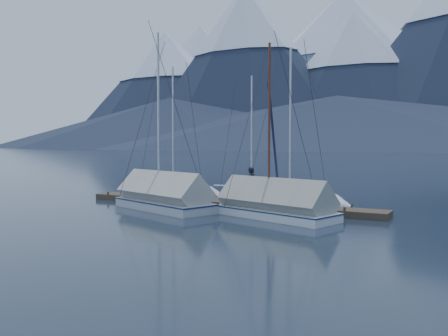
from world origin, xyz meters
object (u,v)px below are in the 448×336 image
(sailboat_open_right, at_px, (298,202))
(sailboat_open_mid, at_px, (258,200))
(sailboat_open_left, at_px, (180,194))
(sailboat_covered_near, at_px, (266,207))
(person, at_px, (252,185))
(sailboat_covered_far, at_px, (158,199))

(sailboat_open_right, bearing_deg, sailboat_open_mid, 178.22)
(sailboat_open_left, distance_m, sailboat_open_right, 8.45)
(sailboat_covered_near, distance_m, person, 3.18)
(sailboat_open_right, relative_size, person, 5.21)
(sailboat_covered_far, bearing_deg, sailboat_covered_near, 2.46)
(sailboat_open_left, relative_size, sailboat_open_mid, 1.13)
(sailboat_open_mid, bearing_deg, person, -72.88)
(sailboat_open_right, distance_m, sailboat_covered_near, 4.90)
(sailboat_open_mid, height_order, sailboat_open_right, sailboat_open_right)
(sailboat_open_mid, bearing_deg, sailboat_covered_far, -125.02)
(sailboat_open_right, height_order, sailboat_covered_near, sailboat_open_right)
(sailboat_open_mid, relative_size, sailboat_covered_near, 0.90)
(person, bearing_deg, sailboat_open_left, 78.34)
(sailboat_covered_near, relative_size, person, 4.85)
(sailboat_open_mid, height_order, sailboat_covered_far, sailboat_covered_far)
(sailboat_open_mid, distance_m, sailboat_covered_near, 5.67)
(sailboat_open_left, xyz_separation_m, person, (6.68, -2.82, 1.13))
(sailboat_open_left, height_order, sailboat_covered_far, sailboat_covered_far)
(sailboat_covered_near, xyz_separation_m, sailboat_covered_far, (-6.39, -0.27, 0.05))
(sailboat_open_mid, relative_size, sailboat_covered_far, 0.80)
(sailboat_covered_far, bearing_deg, sailboat_open_mid, 54.98)
(sailboat_open_mid, bearing_deg, sailboat_open_left, 177.60)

